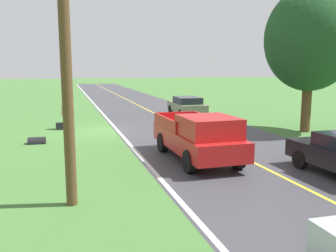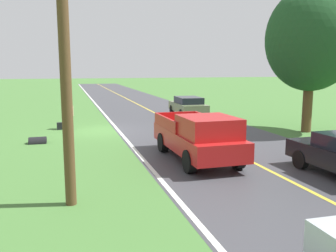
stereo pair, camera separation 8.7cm
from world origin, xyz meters
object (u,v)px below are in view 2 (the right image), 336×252
at_px(utility_pole_roadside, 64,31).
at_px(hitchhiker_walking, 68,112).
at_px(sedan_near_oncoming, 188,106).
at_px(tree_far_side_near, 311,39).
at_px(suitcase_carried, 61,126).
at_px(pickup_truck_passing, 199,136).

bearing_deg(utility_pole_roadside, hitchhiker_walking, -90.31).
bearing_deg(utility_pole_roadside, sedan_near_oncoming, -118.71).
distance_m(hitchhiker_walking, tree_far_side_near, 14.11).
xyz_separation_m(hitchhiker_walking, tree_far_side_near, (-12.74, 4.53, 4.06)).
relative_size(sedan_near_oncoming, utility_pole_roadside, 0.50).
height_order(tree_far_side_near, sedan_near_oncoming, tree_far_side_near).
xyz_separation_m(suitcase_carried, utility_pole_roadside, (-0.35, 12.07, 4.23)).
distance_m(hitchhiker_walking, suitcase_carried, 0.88).
height_order(tree_far_side_near, utility_pole_roadside, utility_pole_roadside).
bearing_deg(suitcase_carried, tree_far_side_near, 69.07).
height_order(sedan_near_oncoming, utility_pole_roadside, utility_pole_roadside).
bearing_deg(tree_far_side_near, utility_pole_roadside, 30.81).
bearing_deg(sedan_near_oncoming, suitcase_carried, 22.40).
relative_size(pickup_truck_passing, tree_far_side_near, 0.69).
relative_size(pickup_truck_passing, sedan_near_oncoming, 1.22).
bearing_deg(hitchhiker_walking, sedan_near_oncoming, -157.18).
bearing_deg(pickup_truck_passing, utility_pole_roadside, 34.42).
distance_m(pickup_truck_passing, tree_far_side_near, 9.96).
height_order(hitchhiker_walking, utility_pole_roadside, utility_pole_roadside).
distance_m(suitcase_carried, utility_pole_roadside, 12.79).
bearing_deg(utility_pole_roadside, pickup_truck_passing, -145.58).
xyz_separation_m(hitchhiker_walking, suitcase_carried, (0.42, 0.10, -0.77)).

